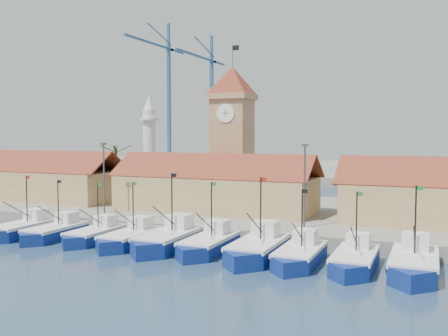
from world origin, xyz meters
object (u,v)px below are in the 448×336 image
at_px(clock_tower, 232,132).
at_px(minaret, 149,146).
at_px(boat_5, 208,245).
at_px(boat_0, 22,230).

xyz_separation_m(clock_tower, minaret, (-15.00, 2.00, -2.23)).
bearing_deg(minaret, boat_5, -48.90).
bearing_deg(minaret, clock_tower, -7.61).
bearing_deg(boat_5, minaret, 131.10).
distance_m(boat_0, clock_tower, 30.84).
xyz_separation_m(boat_0, boat_5, (22.79, 0.97, -0.00)).
xyz_separation_m(boat_5, clock_tower, (-6.62, 22.79, 11.21)).
distance_m(boat_5, minaret, 34.10).
bearing_deg(boat_5, clock_tower, 106.21).
height_order(boat_5, clock_tower, clock_tower).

